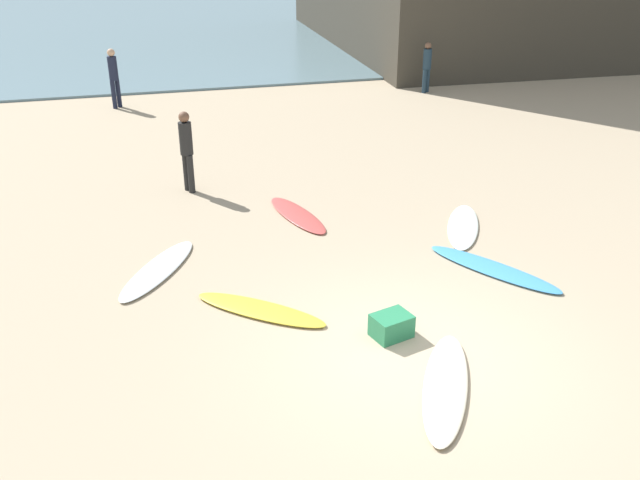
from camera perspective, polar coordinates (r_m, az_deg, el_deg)
ground_plane at (r=9.80m, az=7.83°, el=-9.26°), size 120.00×120.00×0.00m
ocean_water at (r=44.42m, az=-11.36°, el=17.83°), size 120.00×40.00×0.08m
surfboard_0 at (r=13.68m, az=11.77°, el=1.13°), size 1.56×2.22×0.07m
surfboard_1 at (r=13.92m, az=-1.88°, el=2.10°), size 1.05×2.20×0.06m
surfboard_2 at (r=9.19m, az=10.36°, el=-11.80°), size 1.62×2.37×0.09m
surfboard_3 at (r=12.09m, az=-13.27°, el=-2.40°), size 1.72×2.29×0.07m
surfboard_4 at (r=10.66m, az=-4.98°, el=-5.76°), size 2.03×1.83×0.07m
surfboard_5 at (r=12.16m, az=14.16°, el=-2.31°), size 1.77×2.43×0.07m
beachgoer_near at (r=24.19m, az=8.85°, el=14.14°), size 0.39×0.39×1.67m
beachgoer_mid at (r=22.80m, az=-16.73°, el=12.97°), size 0.40×0.40×1.83m
beachgoer_far at (r=15.17m, az=-11.01°, el=7.54°), size 0.37×0.37×1.78m
beach_cooler at (r=10.03m, az=5.94°, el=-7.08°), size 0.64×0.55×0.34m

